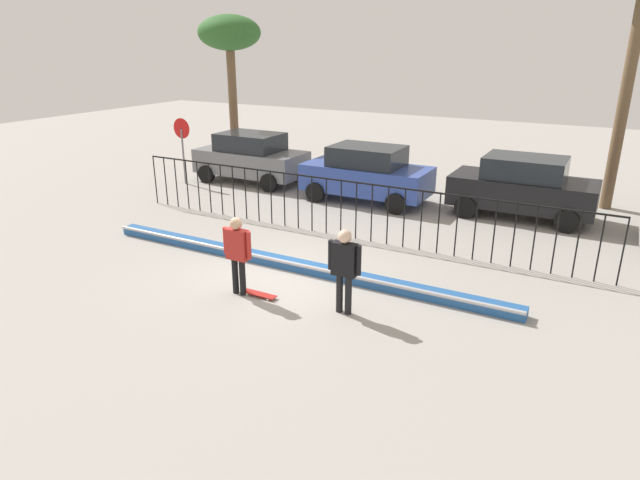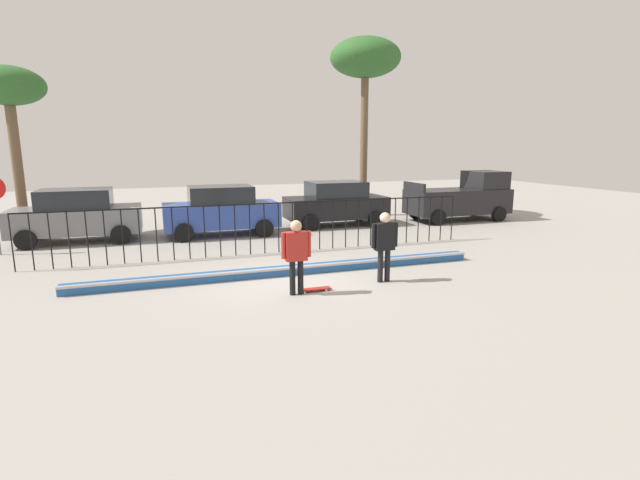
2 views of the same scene
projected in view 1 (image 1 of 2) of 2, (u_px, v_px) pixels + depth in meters
ground_plane at (274, 279)px, 12.83m from camera, size 60.00×60.00×0.00m
bowl_coping_ledge at (290, 264)px, 13.39m from camera, size 11.00×0.40×0.27m
perimeter_fence at (341, 201)px, 15.32m from camera, size 14.04×0.04×1.63m
skateboarder at (237, 249)px, 11.74m from camera, size 0.71×0.27×1.75m
skateboard at (259, 294)px, 11.93m from camera, size 0.80×0.20×0.07m
camera_operator at (344, 264)px, 10.89m from camera, size 0.72×0.27×1.78m
parked_car_gray at (251, 157)px, 21.32m from camera, size 4.30×2.12×1.90m
parked_car_blue at (367, 173)px, 18.76m from camera, size 4.30×2.12×1.90m
parked_car_black at (523, 187)px, 17.05m from camera, size 4.30×2.12×1.90m
stop_sign at (182, 142)px, 20.84m from camera, size 0.76×0.07×2.50m
palm_tree_short at (230, 38)px, 22.23m from camera, size 2.53×2.53×6.22m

